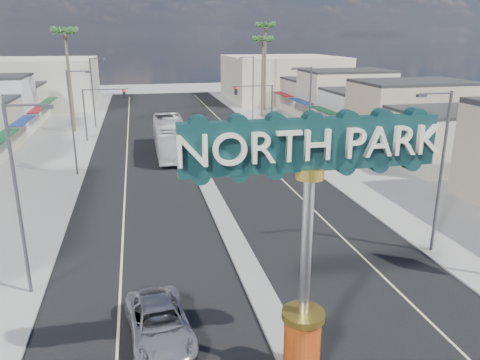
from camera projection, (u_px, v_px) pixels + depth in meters
name	position (u px, v px, depth m)	size (l,w,h in m)	color
ground	(198.00, 168.00, 42.97)	(160.00, 160.00, 0.00)	gray
road	(198.00, 168.00, 42.97)	(20.00, 120.00, 0.01)	black
median_island	(233.00, 238.00, 28.02)	(1.30, 30.00, 0.16)	gray
sidewalk_left	(36.00, 177.00, 40.08)	(8.00, 120.00, 0.12)	gray
sidewalk_right	(340.00, 160.00, 45.83)	(8.00, 120.00, 0.12)	gray
storefront_row_right	(373.00, 107.00, 59.14)	(12.00, 42.00, 6.00)	#B7B29E
backdrop_far_left	(34.00, 83.00, 79.26)	(20.00, 20.00, 8.00)	#B7B29E
backdrop_far_right	(282.00, 78.00, 88.29)	(20.00, 20.00, 8.00)	beige
gateway_sign	(308.00, 223.00, 15.08)	(8.20, 1.50, 9.15)	red
traffic_signal_left	(100.00, 104.00, 52.88)	(5.09, 0.45, 6.00)	#47474C
traffic_signal_right	(258.00, 100.00, 56.65)	(5.09, 0.45, 6.00)	#47474C
streetlight_l_near	(21.00, 192.00, 20.67)	(2.03, 0.22, 9.00)	#47474C
streetlight_l_mid	(74.00, 118.00, 39.33)	(2.03, 0.22, 9.00)	#47474C
streetlight_l_far	(94.00, 90.00, 59.86)	(2.03, 0.22, 9.00)	#47474C
streetlight_r_near	(439.00, 165.00, 24.96)	(2.03, 0.22, 9.00)	#47474C
streetlight_r_mid	(308.00, 110.00, 43.61)	(2.03, 0.22, 9.00)	#47474C
streetlight_r_far	(252.00, 86.00, 64.14)	(2.03, 0.22, 9.00)	#47474C
palm_left_far	(65.00, 37.00, 55.56)	(2.60, 2.60, 13.10)	brown
palm_right_mid	(263.00, 43.00, 66.76)	(2.60, 2.60, 12.10)	brown
palm_right_far	(265.00, 31.00, 72.24)	(2.60, 2.60, 14.10)	brown
suv_left	(159.00, 323.00, 18.69)	(2.35, 5.10, 1.42)	#A9A8AD
car_parked_right	(239.00, 140.00, 50.84)	(1.67, 4.78, 1.57)	silver
city_bus	(171.00, 137.00, 47.87)	(2.98, 12.74, 3.55)	silver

